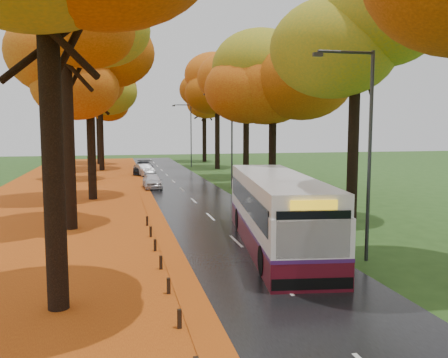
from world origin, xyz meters
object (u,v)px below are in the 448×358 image
object	(u,v)px
car_white	(152,181)
car_dark	(143,167)
bus	(277,210)
streetlamp_far	(189,130)
streetlamp_mid	(229,132)
streetlamp_near	(364,139)
car_silver	(144,170)

from	to	relation	value
car_white	car_dark	size ratio (longest dim) A/B	0.76
bus	car_white	xyz separation A→B (m)	(-3.77, 20.72, -0.99)
bus	streetlamp_far	bearing A→B (deg)	94.51
streetlamp_mid	car_white	bearing A→B (deg)	166.96
streetlamp_far	car_white	bearing A→B (deg)	-106.94
streetlamp_near	car_dark	bearing A→B (deg)	99.96
bus	car_silver	world-z (taller)	bus
car_silver	bus	bearing A→B (deg)	-98.05
streetlamp_far	bus	bearing A→B (deg)	-93.45
car_white	car_dark	distance (m)	12.41
bus	car_silver	xyz separation A→B (m)	(-3.81, 31.19, -0.99)
car_silver	car_dark	world-z (taller)	car_dark
streetlamp_mid	car_dark	world-z (taller)	streetlamp_mid
car_white	car_dark	xyz separation A→B (m)	(-0.04, 12.41, 0.08)
streetlamp_mid	streetlamp_far	distance (m)	22.00
bus	streetlamp_mid	bearing A→B (deg)	90.60
streetlamp_far	car_white	size ratio (longest dim) A/B	2.21
car_dark	car_silver	bearing A→B (deg)	-82.72
streetlamp_near	bus	world-z (taller)	streetlamp_near
bus	car_white	size ratio (longest dim) A/B	3.30
streetlamp_far	bus	distance (m)	41.46
streetlamp_near	car_white	distance (m)	24.61
streetlamp_mid	car_white	world-z (taller)	streetlamp_mid
streetlamp_near	car_dark	distance (m)	36.63
streetlamp_near	streetlamp_mid	world-z (taller)	same
streetlamp_mid	car_silver	xyz separation A→B (m)	(-6.30, 11.92, -4.06)
car_dark	car_white	bearing A→B (deg)	-82.55
streetlamp_mid	car_dark	bearing A→B (deg)	114.43
streetlamp_near	bus	xyz separation A→B (m)	(-2.49, 2.73, -3.06)
streetlamp_near	car_dark	world-z (taller)	streetlamp_near
streetlamp_near	bus	size ratio (longest dim) A/B	0.67
car_white	car_silver	distance (m)	10.47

